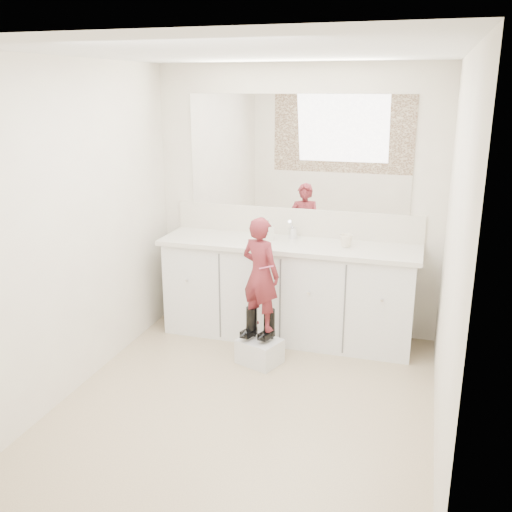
% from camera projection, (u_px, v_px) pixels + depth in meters
% --- Properties ---
extents(floor, '(3.00, 3.00, 0.00)m').
position_uv_depth(floor, '(246.00, 403.00, 4.12)').
color(floor, '#937960').
rests_on(floor, ground).
extents(ceiling, '(3.00, 3.00, 0.00)m').
position_uv_depth(ceiling, '(245.00, 52.00, 3.43)').
color(ceiling, white).
rests_on(ceiling, wall_back).
extents(wall_back, '(2.60, 0.00, 2.60)m').
position_uv_depth(wall_back, '(296.00, 202.00, 5.15)').
color(wall_back, beige).
rests_on(wall_back, floor).
extents(wall_front, '(2.60, 0.00, 2.60)m').
position_uv_depth(wall_front, '(137.00, 334.00, 2.40)').
color(wall_front, beige).
rests_on(wall_front, floor).
extents(wall_left, '(0.00, 3.00, 3.00)m').
position_uv_depth(wall_left, '(75.00, 230.00, 4.14)').
color(wall_left, beige).
rests_on(wall_left, floor).
extents(wall_right, '(0.00, 3.00, 3.00)m').
position_uv_depth(wall_right, '(452.00, 260.00, 3.42)').
color(wall_right, beige).
rests_on(wall_right, floor).
extents(vanity_cabinet, '(2.20, 0.55, 0.85)m').
position_uv_depth(vanity_cabinet, '(288.00, 292.00, 5.12)').
color(vanity_cabinet, silver).
rests_on(vanity_cabinet, floor).
extents(countertop, '(2.28, 0.58, 0.04)m').
position_uv_depth(countertop, '(288.00, 245.00, 4.98)').
color(countertop, beige).
rests_on(countertop, vanity_cabinet).
extents(backsplash, '(2.28, 0.03, 0.25)m').
position_uv_depth(backsplash, '(296.00, 222.00, 5.19)').
color(backsplash, beige).
rests_on(backsplash, countertop).
extents(mirror, '(2.00, 0.02, 1.00)m').
position_uv_depth(mirror, '(297.00, 153.00, 5.02)').
color(mirror, white).
rests_on(mirror, wall_back).
extents(dot_panel, '(2.00, 0.01, 1.20)m').
position_uv_depth(dot_panel, '(131.00, 230.00, 2.28)').
color(dot_panel, '#472819').
rests_on(dot_panel, wall_front).
extents(faucet, '(0.08, 0.08, 0.10)m').
position_uv_depth(faucet, '(293.00, 233.00, 5.11)').
color(faucet, silver).
rests_on(faucet, countertop).
extents(cup, '(0.12, 0.12, 0.11)m').
position_uv_depth(cup, '(346.00, 241.00, 4.84)').
color(cup, beige).
rests_on(cup, countertop).
extents(soap_bottle, '(0.11, 0.11, 0.19)m').
position_uv_depth(soap_bottle, '(269.00, 229.00, 5.05)').
color(soap_bottle, beige).
rests_on(soap_bottle, countertop).
extents(step_stool, '(0.40, 0.36, 0.21)m').
position_uv_depth(step_stool, '(260.00, 351.00, 4.70)').
color(step_stool, silver).
rests_on(step_stool, floor).
extents(boot_left, '(0.16, 0.20, 0.27)m').
position_uv_depth(boot_left, '(252.00, 323.00, 4.67)').
color(boot_left, black).
rests_on(boot_left, step_stool).
extents(boot_right, '(0.16, 0.20, 0.27)m').
position_uv_depth(boot_right, '(269.00, 325.00, 4.63)').
color(boot_right, black).
rests_on(boot_right, step_stool).
extents(toddler, '(0.40, 0.33, 0.93)m').
position_uv_depth(toddler, '(261.00, 274.00, 4.53)').
color(toddler, '#A5333A').
rests_on(toddler, step_stool).
extents(toothbrush, '(0.13, 0.06, 0.06)m').
position_uv_depth(toothbrush, '(266.00, 267.00, 4.41)').
color(toothbrush, '#D6537E').
rests_on(toothbrush, toddler).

